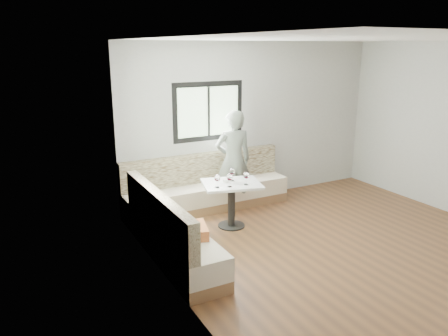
# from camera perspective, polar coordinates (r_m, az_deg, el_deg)

# --- Properties ---
(room) EXTENTS (5.01, 5.01, 2.81)m
(room) POSITION_cam_1_polar(r_m,az_deg,el_deg) (5.96, 15.51, 2.46)
(room) COLOR brown
(room) RESTS_ON ground
(banquette) EXTENTS (2.90, 2.80, 0.95)m
(banquette) POSITION_cam_1_polar(r_m,az_deg,el_deg) (6.70, -4.01, -5.20)
(banquette) COLOR brown
(banquette) RESTS_ON ground
(table) EXTENTS (1.01, 0.88, 0.71)m
(table) POSITION_cam_1_polar(r_m,az_deg,el_deg) (6.69, 0.99, -3.40)
(table) COLOR black
(table) RESTS_ON ground
(person) EXTENTS (0.69, 0.53, 1.71)m
(person) POSITION_cam_1_polar(r_m,az_deg,el_deg) (7.35, 1.23, 1.00)
(person) COLOR slate
(person) RESTS_ON ground
(olive_ramekin) EXTENTS (0.11, 0.11, 0.04)m
(olive_ramekin) POSITION_cam_1_polar(r_m,az_deg,el_deg) (6.68, 0.31, -1.62)
(olive_ramekin) COLOR white
(olive_ramekin) RESTS_ON table
(wine_glass_a) EXTENTS (0.09, 0.09, 0.20)m
(wine_glass_a) POSITION_cam_1_polar(r_m,az_deg,el_deg) (6.38, -0.89, -1.35)
(wine_glass_a) COLOR white
(wine_glass_a) RESTS_ON table
(wine_glass_b) EXTENTS (0.09, 0.09, 0.20)m
(wine_glass_b) POSITION_cam_1_polar(r_m,az_deg,el_deg) (6.41, 0.74, -1.26)
(wine_glass_b) COLOR white
(wine_glass_b) RESTS_ON table
(wine_glass_c) EXTENTS (0.09, 0.09, 0.20)m
(wine_glass_c) POSITION_cam_1_polar(r_m,az_deg,el_deg) (6.51, 2.93, -1.00)
(wine_glass_c) COLOR white
(wine_glass_c) RESTS_ON table
(wine_glass_d) EXTENTS (0.09, 0.09, 0.20)m
(wine_glass_d) POSITION_cam_1_polar(r_m,az_deg,el_deg) (6.70, 1.06, -0.51)
(wine_glass_d) COLOR white
(wine_glass_d) RESTS_ON table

